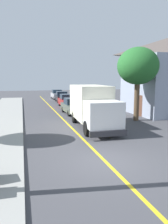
# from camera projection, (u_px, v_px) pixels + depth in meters

# --- Properties ---
(ground_plane) EXTENTS (120.00, 120.00, 0.00)m
(ground_plane) POSITION_uv_depth(u_px,v_px,m) (105.00, 161.00, 10.15)
(ground_plane) COLOR #424247
(centre_line_yellow) EXTENTS (0.16, 56.00, 0.01)m
(centre_line_yellow) POSITION_uv_depth(u_px,v_px,m) (65.00, 121.00, 19.67)
(centre_line_yellow) COLOR gold
(centre_line_yellow) RESTS_ON ground
(box_truck) EXTENTS (2.72, 7.28, 3.20)m
(box_truck) POSITION_uv_depth(u_px,v_px,m) (92.00, 104.00, 17.03)
(box_truck) COLOR #F2EDCC
(box_truck) RESTS_ON ground
(parked_car_near) EXTENTS (1.94, 4.46, 1.67)m
(parked_car_near) POSITION_uv_depth(u_px,v_px,m) (73.00, 106.00, 23.55)
(parked_car_near) COLOR #4C564C
(parked_car_near) RESTS_ON ground
(parked_car_mid) EXTENTS (1.82, 4.41, 1.67)m
(parked_car_mid) POSITION_uv_depth(u_px,v_px,m) (67.00, 101.00, 29.27)
(parked_car_mid) COLOR maroon
(parked_car_mid) RESTS_ON ground
(parked_car_far) EXTENTS (1.99, 4.47, 1.67)m
(parked_car_far) POSITION_uv_depth(u_px,v_px,m) (62.00, 97.00, 35.20)
(parked_car_far) COLOR black
(parked_car_far) RESTS_ON ground
(parked_car_furthest) EXTENTS (1.84, 4.42, 1.67)m
(parked_car_furthest) POSITION_uv_depth(u_px,v_px,m) (57.00, 95.00, 40.48)
(parked_car_furthest) COLOR #B7B7BC
(parked_car_furthest) RESTS_ON ground
(stop_sign) EXTENTS (0.80, 0.10, 2.65)m
(stop_sign) POSITION_uv_depth(u_px,v_px,m) (109.00, 99.00, 20.64)
(stop_sign) COLOR gray
(stop_sign) RESTS_ON ground
(street_tree_far_side) EXTENTS (3.60, 3.60, 6.44)m
(street_tree_far_side) POSITION_uv_depth(u_px,v_px,m) (138.00, 67.00, 19.24)
(street_tree_far_side) COLOR brown
(street_tree_far_side) RESTS_ON ground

